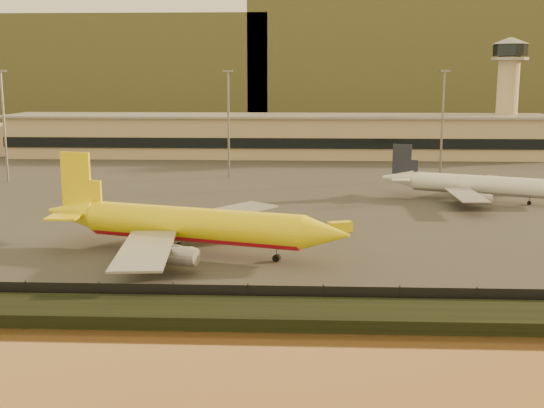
{
  "coord_description": "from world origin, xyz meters",
  "views": [
    {
      "loc": [
        7.67,
        -82.09,
        24.16
      ],
      "look_at": [
        3.44,
        12.0,
        6.49
      ],
      "focal_mm": 45.0,
      "sensor_mm": 36.0,
      "label": 1
    }
  ],
  "objects": [
    {
      "name": "distant_hills",
      "position": [
        -20.74,
        340.0,
        31.39
      ],
      "size": [
        470.0,
        160.0,
        70.0
      ],
      "color": "brown",
      "rests_on": "ground"
    },
    {
      "name": "ground",
      "position": [
        0.0,
        0.0,
        0.0
      ],
      "size": [
        900.0,
        900.0,
        0.0
      ],
      "primitive_type": "plane",
      "color": "black",
      "rests_on": "ground"
    },
    {
      "name": "dhl_cargo_jet",
      "position": [
        -7.76,
        7.99,
        4.2
      ],
      "size": [
        44.18,
        42.26,
        13.41
      ],
      "rotation": [
        0.0,
        0.0,
        -0.28
      ],
      "color": "yellow",
      "rests_on": "tarmac"
    },
    {
      "name": "gse_vehicle_yellow",
      "position": [
        13.63,
        22.22,
        1.02
      ],
      "size": [
        3.98,
        2.74,
        1.64
      ],
      "primitive_type": "cube",
      "rotation": [
        0.0,
        0.0,
        0.33
      ],
      "color": "yellow",
      "rests_on": "tarmac"
    },
    {
      "name": "apron_light_masts",
      "position": [
        15.0,
        75.0,
        15.7
      ],
      "size": [
        152.2,
        12.2,
        25.4
      ],
      "color": "slate",
      "rests_on": "tarmac"
    },
    {
      "name": "control_tower",
      "position": [
        70.0,
        131.0,
        21.66
      ],
      "size": [
        11.2,
        11.2,
        35.5
      ],
      "color": "tan",
      "rests_on": "tarmac"
    },
    {
      "name": "gse_vehicle_white",
      "position": [
        -27.06,
        33.18,
        1.14
      ],
      "size": [
        4.35,
        2.27,
        1.89
      ],
      "primitive_type": "cube",
      "rotation": [
        0.0,
        0.0,
        -0.09
      ],
      "color": "silver",
      "rests_on": "tarmac"
    },
    {
      "name": "white_narrowbody_jet",
      "position": [
        41.19,
        50.69,
        3.34
      ],
      "size": [
        35.13,
        33.16,
        10.51
      ],
      "rotation": [
        0.0,
        0.0,
        -0.38
      ],
      "color": "silver",
      "rests_on": "tarmac"
    },
    {
      "name": "terminal_building",
      "position": [
        -14.52,
        125.55,
        6.25
      ],
      "size": [
        202.0,
        25.0,
        12.6
      ],
      "color": "tan",
      "rests_on": "tarmac"
    },
    {
      "name": "tarmac",
      "position": [
        0.0,
        95.0,
        0.1
      ],
      "size": [
        320.0,
        220.0,
        0.2
      ],
      "primitive_type": "cube",
      "color": "#2D2D2D",
      "rests_on": "ground"
    },
    {
      "name": "embankment",
      "position": [
        0.0,
        -17.0,
        0.7
      ],
      "size": [
        320.0,
        7.0,
        1.4
      ],
      "primitive_type": "cube",
      "color": "black",
      "rests_on": "ground"
    },
    {
      "name": "perimeter_fence",
      "position": [
        0.0,
        -13.0,
        1.3
      ],
      "size": [
        300.0,
        0.05,
        2.2
      ],
      "primitive_type": "cube",
      "color": "black",
      "rests_on": "tarmac"
    }
  ]
}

